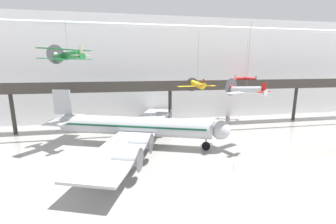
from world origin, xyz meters
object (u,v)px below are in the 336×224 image
at_px(suspended_plane_green_biplane, 68,55).
at_px(stanchion_barrier, 234,168).
at_px(suspended_plane_red_highwing, 245,79).
at_px(suspended_plane_yellow_lowwing, 197,85).
at_px(airliner_silver_main, 134,127).
at_px(suspended_plane_silver_racer, 246,90).

height_order(suspended_plane_green_biplane, stanchion_barrier, suspended_plane_green_biplane).
distance_m(suspended_plane_red_highwing, suspended_plane_yellow_lowwing, 16.00).
relative_size(airliner_silver_main, suspended_plane_yellow_lowwing, 3.09).
bearing_deg(suspended_plane_green_biplane, suspended_plane_silver_racer, -147.93).
relative_size(suspended_plane_red_highwing, stanchion_barrier, 9.48).
distance_m(suspended_plane_red_highwing, stanchion_barrier, 30.02).
xyz_separation_m(airliner_silver_main, suspended_plane_yellow_lowwing, (12.34, 5.83, 6.02)).
bearing_deg(suspended_plane_green_biplane, suspended_plane_yellow_lowwing, -121.46).
bearing_deg(suspended_plane_red_highwing, stanchion_barrier, -95.31).
xyz_separation_m(suspended_plane_silver_racer, stanchion_barrier, (-4.49, -6.10, -9.04)).
xyz_separation_m(suspended_plane_green_biplane, suspended_plane_silver_racer, (25.38, -4.73, -4.96)).
bearing_deg(airliner_silver_main, suspended_plane_red_highwing, 46.81).
bearing_deg(suspended_plane_yellow_lowwing, stanchion_barrier, 173.98).
bearing_deg(suspended_plane_green_biplane, suspended_plane_red_highwing, -116.35).
bearing_deg(suspended_plane_red_highwing, suspended_plane_green_biplane, -133.48).
bearing_deg(suspended_plane_yellow_lowwing, suspended_plane_green_biplane, 101.55).
relative_size(airliner_silver_main, suspended_plane_silver_racer, 3.24).
bearing_deg(suspended_plane_yellow_lowwing, airliner_silver_main, 110.93).
xyz_separation_m(suspended_plane_yellow_lowwing, suspended_plane_silver_racer, (4.00, -10.83, 0.07)).
bearing_deg(suspended_plane_silver_racer, stanchion_barrier, 119.27).
xyz_separation_m(airliner_silver_main, stanchion_barrier, (11.86, -11.10, -2.95)).
bearing_deg(suspended_plane_red_highwing, airliner_silver_main, -127.68).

